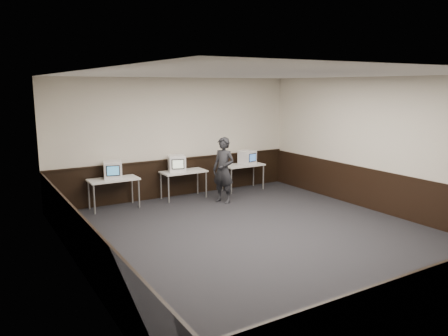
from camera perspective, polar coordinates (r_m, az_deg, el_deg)
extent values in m
plane|color=black|center=(8.88, 5.05, -9.02)|extent=(8.00, 8.00, 0.00)
plane|color=white|center=(8.36, 5.42, 12.10)|extent=(8.00, 8.00, 0.00)
plane|color=beige|center=(11.90, -6.22, 3.96)|extent=(7.00, 0.00, 7.00)
plane|color=beige|center=(7.03, -18.50, -1.28)|extent=(0.00, 8.00, 8.00)
plane|color=beige|center=(10.89, 20.29, 2.72)|extent=(0.00, 8.00, 8.00)
cube|color=black|center=(12.06, -6.08, -1.25)|extent=(6.98, 0.04, 1.00)
cube|color=black|center=(7.33, -17.83, -9.70)|extent=(0.04, 7.98, 1.00)
cube|color=black|center=(11.07, 19.86, -2.93)|extent=(0.04, 7.98, 1.00)
cube|color=black|center=(11.95, -6.08, 1.17)|extent=(6.98, 0.06, 0.04)
cube|color=silver|center=(11.01, -14.25, -1.46)|extent=(1.20, 0.60, 0.04)
cylinder|color=#999999|center=(10.72, -16.59, -3.97)|extent=(0.04, 0.04, 0.71)
cylinder|color=#999999|center=(11.03, -11.05, -3.31)|extent=(0.04, 0.04, 0.71)
cylinder|color=#999999|center=(11.19, -17.23, -3.39)|extent=(0.04, 0.04, 0.71)
cylinder|color=#999999|center=(11.49, -11.91, -2.77)|extent=(0.04, 0.04, 0.71)
cube|color=silver|center=(11.68, -5.31, -0.48)|extent=(1.20, 0.60, 0.04)
cylinder|color=#999999|center=(11.31, -7.24, -2.83)|extent=(0.04, 0.04, 0.71)
cylinder|color=#999999|center=(11.78, -2.34, -2.20)|extent=(0.04, 0.04, 0.71)
cylinder|color=#999999|center=(11.76, -8.22, -2.33)|extent=(0.04, 0.04, 0.71)
cylinder|color=#999999|center=(12.21, -3.46, -1.75)|extent=(0.04, 0.04, 0.71)
cube|color=silver|center=(12.60, 2.49, 0.39)|extent=(1.20, 0.60, 0.04)
cylinder|color=#999999|center=(12.18, 0.97, -1.77)|extent=(0.04, 0.04, 0.71)
cylinder|color=#999999|center=(12.78, 5.16, -1.21)|extent=(0.04, 0.04, 0.71)
cylinder|color=#999999|center=(12.59, -0.24, -1.35)|extent=(0.04, 0.04, 0.71)
cylinder|color=#999999|center=(13.18, 3.88, -0.83)|extent=(0.04, 0.04, 0.71)
cube|color=white|center=(11.00, -14.34, -0.24)|extent=(0.52, 0.54, 0.43)
cube|color=black|center=(10.77, -14.29, -0.35)|extent=(0.31, 0.10, 0.26)
cube|color=teal|center=(10.76, -14.29, -0.36)|extent=(0.27, 0.07, 0.21)
cube|color=white|center=(11.57, -6.19, 0.59)|extent=(0.55, 0.56, 0.43)
cube|color=black|center=(11.34, -6.03, 0.50)|extent=(0.31, 0.11, 0.26)
cube|color=beige|center=(11.33, -6.03, 0.49)|extent=(0.27, 0.09, 0.22)
cube|color=white|center=(12.61, 3.04, 1.39)|extent=(0.48, 0.49, 0.39)
cube|color=black|center=(12.47, 3.75, 1.37)|extent=(0.29, 0.08, 0.24)
cube|color=#3760A2|center=(12.46, 3.78, 1.36)|extent=(0.25, 0.06, 0.20)
imported|color=black|center=(11.20, -0.07, -0.29)|extent=(0.63, 0.73, 1.70)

